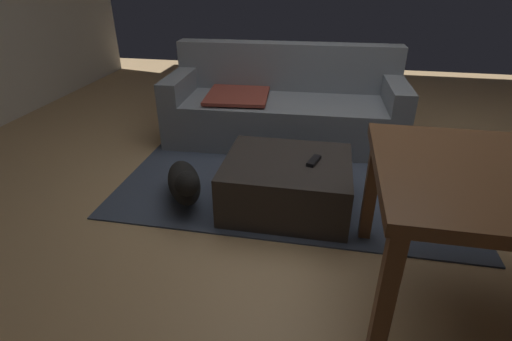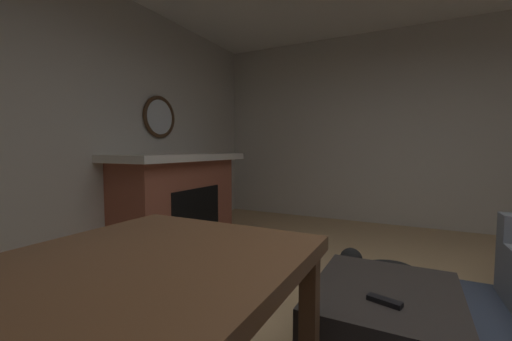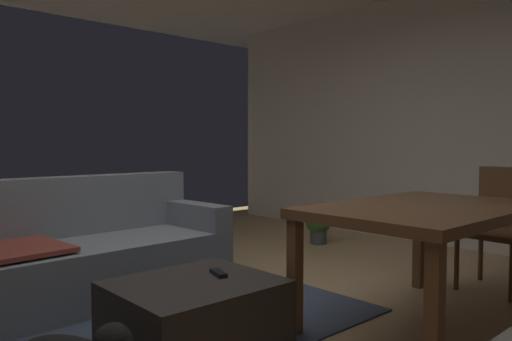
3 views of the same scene
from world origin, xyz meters
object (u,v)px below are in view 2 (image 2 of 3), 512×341
tv_remote (384,301)px  small_dog (378,272)px  dining_table (83,310)px  round_wall_mirror (159,117)px  fireplace (178,195)px  ottoman_coffee_table (385,322)px

tv_remote → small_dog: tv_remote is taller
tv_remote → dining_table: dining_table is taller
round_wall_mirror → tv_remote: round_wall_mirror is taller
fireplace → dining_table: bearing=36.2°
fireplace → round_wall_mirror: round_wall_mirror is taller
round_wall_mirror → small_dog: bearing=78.4°
fireplace → small_dog: (0.55, 2.40, -0.35)m
round_wall_mirror → tv_remote: size_ratio=3.33×
tv_remote → small_dog: size_ratio=0.27×
fireplace → round_wall_mirror: bearing=-90.0°
round_wall_mirror → fireplace: bearing=90.0°
tv_remote → dining_table: bearing=-17.1°
ottoman_coffee_table → tv_remote: (0.17, 0.01, 0.19)m
fireplace → small_dog: fireplace is taller
tv_remote → small_dog: (-0.88, -0.11, -0.20)m
fireplace → ottoman_coffee_table: fireplace is taller
dining_table → tv_remote: bearing=146.7°
round_wall_mirror → ottoman_coffee_table: round_wall_mirror is taller
tv_remote → small_dog: bearing=-156.6°
ottoman_coffee_table → small_dog: same height
fireplace → dining_table: 3.08m
dining_table → ottoman_coffee_table: bearing=150.9°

